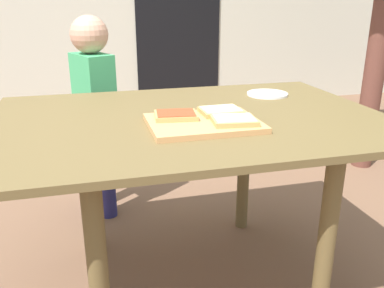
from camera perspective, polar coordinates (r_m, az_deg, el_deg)
The scene contains 9 objects.
ground_plane at distance 1.85m, azimuth -0.19°, elevation -18.50°, with size 16.00×16.00×0.00m, color brown.
house_door at distance 4.49m, azimuth -1.93°, elevation 17.77°, with size 0.90×0.02×2.00m, color black.
dining_table at distance 1.54m, azimuth -0.22°, elevation 0.46°, with size 1.43×1.00×0.73m.
cutting_board at distance 1.39m, azimuth 1.61°, elevation 2.91°, with size 0.37×0.28×0.02m, color tan.
pizza_slice_far_right at distance 1.47m, azimuth 4.02°, elevation 4.59°, with size 0.15×0.12×0.02m.
pizza_slice_far_left at distance 1.42m, azimuth -2.25°, elevation 4.03°, with size 0.16×0.13×0.02m.
pizza_slice_near_right at distance 1.36m, azimuth 5.87°, elevation 3.30°, with size 0.16×0.13×0.02m.
plate_white_right at distance 1.88m, azimuth 10.41°, elevation 6.85°, with size 0.18×0.18×0.01m, color white.
child_left at distance 2.20m, azimuth -13.35°, elevation 5.57°, with size 0.23×0.28×1.07m.
Camera 1 is at (-0.36, -1.41, 1.14)m, focal length 38.43 mm.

